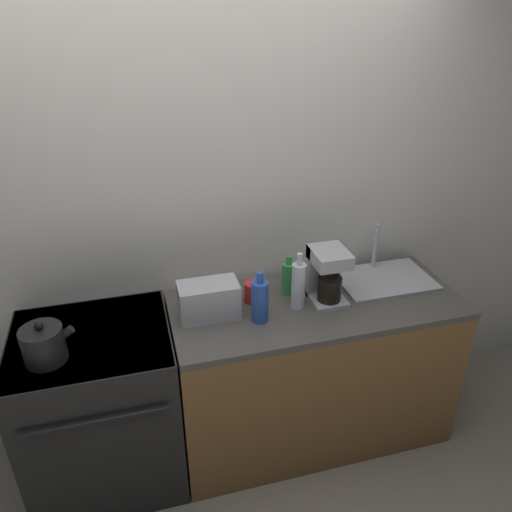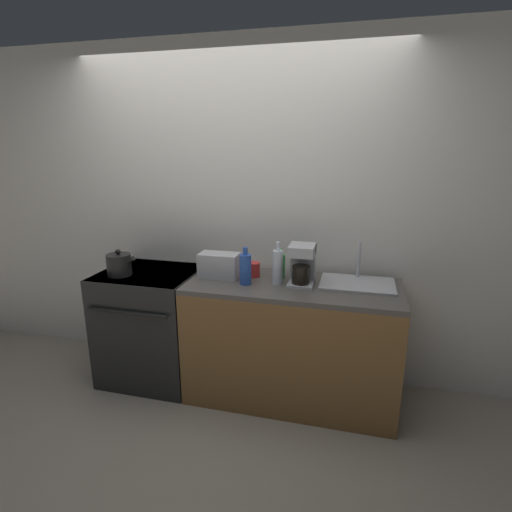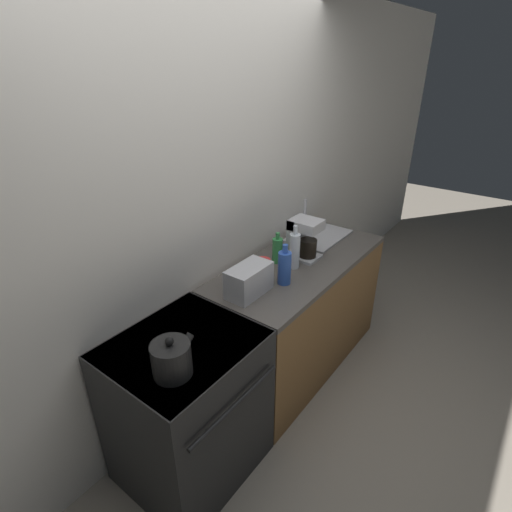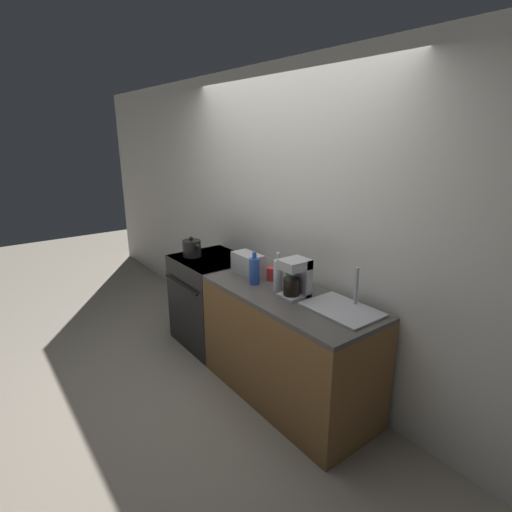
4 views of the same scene
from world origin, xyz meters
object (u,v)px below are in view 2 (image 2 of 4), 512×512
object	(u,v)px
toaster	(219,265)
cup_red	(254,270)
coffee_maker	(302,263)
bottle_blue	(245,269)
bottle_clear	(278,266)
stove	(153,323)
kettle	(119,265)
bottle_green	(280,266)

from	to	relation	value
toaster	cup_red	xyz separation A→B (m)	(0.24, 0.07, -0.04)
coffee_maker	bottle_blue	size ratio (longest dim) A/B	1.08
bottle_blue	cup_red	distance (m)	0.18
toaster	bottle_clear	distance (m)	0.45
bottle_blue	bottle_clear	distance (m)	0.22
toaster	coffee_maker	xyz separation A→B (m)	(0.61, 0.00, 0.06)
toaster	coffee_maker	world-z (taller)	coffee_maker
stove	cup_red	world-z (taller)	cup_red
kettle	bottle_green	bearing A→B (deg)	11.47
coffee_maker	bottle_blue	world-z (taller)	coffee_maker
stove	kettle	bearing A→B (deg)	-143.71
coffee_maker	bottle_clear	distance (m)	0.17
kettle	cup_red	world-z (taller)	kettle
kettle	bottle_green	world-z (taller)	bottle_green
kettle	bottle_clear	distance (m)	1.18
stove	bottle_blue	size ratio (longest dim) A/B	3.36
bottle_green	bottle_blue	world-z (taller)	bottle_blue
bottle_clear	cup_red	bearing A→B (deg)	151.63
toaster	bottle_blue	world-z (taller)	bottle_blue
toaster	bottle_clear	xyz separation A→B (m)	(0.44, -0.04, 0.04)
stove	bottle_blue	xyz separation A→B (m)	(0.80, -0.08, 0.54)
stove	bottle_green	size ratio (longest dim) A/B	4.07
kettle	toaster	distance (m)	0.75
bottle_clear	cup_red	size ratio (longest dim) A/B	2.80
kettle	coffee_maker	bearing A→B (deg)	6.11
toaster	bottle_clear	size ratio (longest dim) A/B	0.96
bottle_green	bottle_clear	bearing A→B (deg)	-87.31
bottle_green	bottle_blue	distance (m)	0.29
toaster	cup_red	distance (m)	0.26
cup_red	bottle_clear	bearing A→B (deg)	-28.37
bottle_clear	coffee_maker	bearing A→B (deg)	13.07
stove	bottle_clear	distance (m)	1.16
bottle_green	coffee_maker	bearing A→B (deg)	-28.90
bottle_blue	bottle_clear	world-z (taller)	bottle_clear
cup_red	toaster	bearing A→B (deg)	-163.43
coffee_maker	cup_red	world-z (taller)	coffee_maker
bottle_blue	cup_red	world-z (taller)	bottle_blue
kettle	bottle_green	xyz separation A→B (m)	(1.17, 0.24, 0.01)
toaster	bottle_blue	size ratio (longest dim) A/B	1.09
stove	toaster	world-z (taller)	toaster
kettle	cup_red	bearing A→B (deg)	12.38
stove	bottle_green	world-z (taller)	bottle_green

